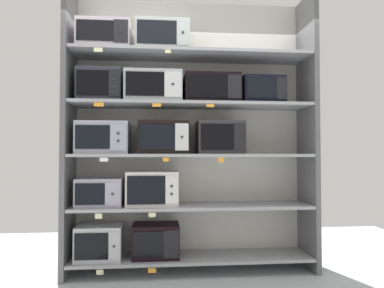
% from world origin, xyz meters
% --- Properties ---
extents(back_panel, '(2.56, 0.04, 2.82)m').
position_xyz_m(back_panel, '(0.00, 0.26, 1.41)').
color(back_panel, beige).
rests_on(back_panel, ground).
extents(upright_left, '(0.05, 0.48, 2.82)m').
position_xyz_m(upright_left, '(-1.21, 0.00, 1.41)').
color(upright_left, '#5B5B5E').
rests_on(upright_left, ground).
extents(upright_right, '(0.05, 0.48, 2.82)m').
position_xyz_m(upright_right, '(1.21, 0.00, 1.41)').
color(upright_right, '#5B5B5E').
rests_on(upright_right, ground).
extents(shelf_0, '(2.36, 0.48, 0.03)m').
position_xyz_m(shelf_0, '(0.00, 0.00, 0.14)').
color(shelf_0, '#99999E').
rests_on(shelf_0, ground).
extents(microwave_0, '(0.44, 0.39, 0.33)m').
position_xyz_m(microwave_0, '(-0.90, -0.00, 0.32)').
color(microwave_0, '#B6B7BB').
rests_on(microwave_0, shelf_0).
extents(microwave_1, '(0.46, 0.34, 0.32)m').
position_xyz_m(microwave_1, '(-0.36, -0.00, 0.32)').
color(microwave_1, black).
rests_on(microwave_1, shelf_0).
extents(price_tag_0, '(0.06, 0.00, 0.05)m').
position_xyz_m(price_tag_0, '(-0.86, -0.24, 0.10)').
color(price_tag_0, beige).
extents(price_tag_1, '(0.07, 0.00, 0.04)m').
position_xyz_m(price_tag_1, '(-0.39, -0.24, 0.10)').
color(price_tag_1, orange).
extents(shelf_1, '(2.36, 0.48, 0.03)m').
position_xyz_m(shelf_1, '(0.00, 0.00, 0.65)').
color(shelf_1, '#99999E').
extents(microwave_2, '(0.44, 0.38, 0.27)m').
position_xyz_m(microwave_2, '(-0.90, -0.00, 0.80)').
color(microwave_2, '#9D9AA9').
rests_on(microwave_2, shelf_1).
extents(microwave_3, '(0.51, 0.37, 0.33)m').
position_xyz_m(microwave_3, '(-0.40, -0.00, 0.83)').
color(microwave_3, silver).
rests_on(microwave_3, shelf_1).
extents(price_tag_2, '(0.06, 0.00, 0.05)m').
position_xyz_m(price_tag_2, '(-0.88, -0.24, 0.61)').
color(price_tag_2, beige).
extents(price_tag_3, '(0.06, 0.00, 0.04)m').
position_xyz_m(price_tag_3, '(-0.39, -0.24, 0.61)').
color(price_tag_3, beige).
extents(shelf_2, '(2.36, 0.48, 0.03)m').
position_xyz_m(shelf_2, '(0.00, 0.00, 1.16)').
color(shelf_2, '#99999E').
extents(microwave_4, '(0.50, 0.43, 0.31)m').
position_xyz_m(microwave_4, '(-0.87, -0.00, 1.33)').
color(microwave_4, '#999BAA').
rests_on(microwave_4, shelf_2).
extents(microwave_5, '(0.49, 0.43, 0.32)m').
position_xyz_m(microwave_5, '(-0.29, -0.00, 1.33)').
color(microwave_5, black).
rests_on(microwave_5, shelf_2).
extents(microwave_6, '(0.46, 0.39, 0.33)m').
position_xyz_m(microwave_6, '(0.28, -0.00, 1.34)').
color(microwave_6, '#2E2D2E').
rests_on(microwave_6, shelf_2).
extents(price_tag_4, '(0.08, 0.00, 0.04)m').
position_xyz_m(price_tag_4, '(-0.83, -0.24, 1.12)').
color(price_tag_4, white).
extents(price_tag_5, '(0.06, 0.00, 0.04)m').
position_xyz_m(price_tag_5, '(-0.27, -0.24, 1.12)').
color(price_tag_5, orange).
extents(price_tag_6, '(0.06, 0.00, 0.05)m').
position_xyz_m(price_tag_6, '(0.25, -0.24, 1.11)').
color(price_tag_6, orange).
extents(shelf_3, '(2.36, 0.48, 0.03)m').
position_xyz_m(shelf_3, '(0.00, 0.00, 1.67)').
color(shelf_3, '#99999E').
extents(microwave_7, '(0.42, 0.35, 0.32)m').
position_xyz_m(microwave_7, '(-0.91, -0.00, 1.84)').
color(microwave_7, '#2C2F3A').
rests_on(microwave_7, shelf_3).
extents(microwave_8, '(0.56, 0.43, 0.30)m').
position_xyz_m(microwave_8, '(-0.39, -0.00, 1.83)').
color(microwave_8, '#9DA4A7').
rests_on(microwave_8, shelf_3).
extents(microwave_9, '(0.55, 0.40, 0.29)m').
position_xyz_m(microwave_9, '(0.20, -0.00, 1.83)').
color(microwave_9, black).
rests_on(microwave_9, shelf_3).
extents(microwave_10, '(0.42, 0.38, 0.27)m').
position_xyz_m(microwave_10, '(0.71, -0.00, 1.82)').
color(microwave_10, black).
rests_on(microwave_10, shelf_3).
extents(price_tag_7, '(0.09, 0.00, 0.04)m').
position_xyz_m(price_tag_7, '(-0.88, -0.24, 1.63)').
color(price_tag_7, orange).
extents(price_tag_8, '(0.08, 0.00, 0.03)m').
position_xyz_m(price_tag_8, '(-0.35, -0.24, 1.63)').
color(price_tag_8, orange).
extents(price_tag_9, '(0.07, 0.00, 0.03)m').
position_xyz_m(price_tag_9, '(0.15, -0.24, 1.63)').
color(price_tag_9, orange).
extents(shelf_4, '(2.36, 0.48, 0.03)m').
position_xyz_m(shelf_4, '(0.00, 0.00, 2.18)').
color(shelf_4, '#99999E').
extents(microwave_11, '(0.51, 0.44, 0.27)m').
position_xyz_m(microwave_11, '(-0.87, -0.00, 2.33)').
color(microwave_11, '#BEB0BC').
rests_on(microwave_11, shelf_4).
extents(microwave_12, '(0.53, 0.36, 0.31)m').
position_xyz_m(microwave_12, '(-0.30, -0.00, 2.34)').
color(microwave_12, '#B0BCB9').
rests_on(microwave_12, shelf_4).
extents(price_tag_10, '(0.08, 0.00, 0.04)m').
position_xyz_m(price_tag_10, '(-0.89, -0.24, 2.14)').
color(price_tag_10, beige).
extents(price_tag_11, '(0.05, 0.00, 0.03)m').
position_xyz_m(price_tag_11, '(-0.25, -0.24, 2.14)').
color(price_tag_11, beige).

